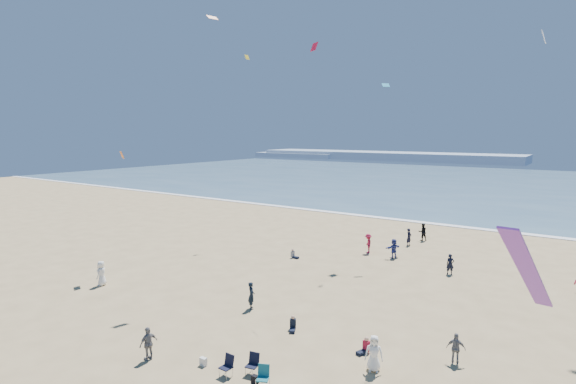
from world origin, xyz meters
The scene contains 10 objects.
ocean centered at (0.00, 95.00, 0.03)m, with size 220.00×100.00×0.06m, color #476B84.
surf_line centered at (0.00, 45.00, 0.04)m, with size 220.00×1.20×0.08m, color white.
headland_far centered at (-60.00, 170.00, 1.60)m, with size 110.00×20.00×3.20m, color #7A8EA8.
headland_near centered at (-100.00, 165.00, 1.00)m, with size 40.00×14.00×2.00m, color #7A8EA8.
standing_flyers centered at (2.97, 16.94, 0.87)m, with size 35.14×38.29×1.85m.
seated_group centered at (1.06, 8.33, 0.42)m, with size 14.53×27.42×0.84m.
chair_cluster centered at (2.13, 4.47, 0.50)m, with size 2.71×1.46×1.00m.
white_tote centered at (-0.43, 4.25, 0.20)m, with size 0.35×0.20×0.40m, color silver.
black_backpack centered at (2.63, 4.44, 0.19)m, with size 0.30×0.22×0.38m, color black.
kites_aloft centered at (9.19, 12.55, 14.81)m, with size 35.06×37.13×29.57m.
Camera 1 is at (14.59, -10.34, 11.23)m, focal length 28.00 mm.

